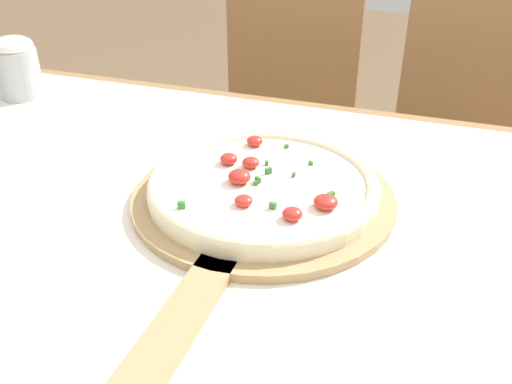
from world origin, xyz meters
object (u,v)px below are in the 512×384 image
flour_cup (17,67)px  chair_left (282,123)px  chair_right (465,148)px  pizza (263,185)px  pizza_peel (257,207)px

flour_cup → chair_left: bearing=54.5°
chair_right → chair_left: bearing=178.3°
chair_left → pizza: bearing=-76.0°
chair_left → flour_cup: size_ratio=7.27×
chair_left → chair_right: size_ratio=1.00×
pizza → chair_right: size_ratio=0.35×
pizza → chair_right: 0.86m
pizza → chair_left: chair_left is taller
pizza_peel → chair_left: size_ratio=0.68×
pizza_peel → flour_cup: size_ratio=4.92×
chair_left → flour_cup: 0.72m
flour_cup → pizza_peel: bearing=-23.1°
pizza → chair_right: (0.29, 0.77, -0.24)m
pizza → chair_left: (-0.21, 0.77, -0.24)m
chair_left → pizza_peel: bearing=-76.5°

